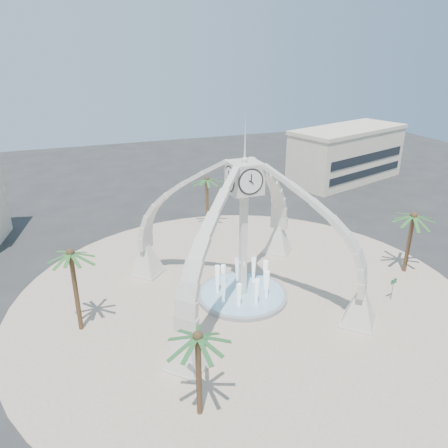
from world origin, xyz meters
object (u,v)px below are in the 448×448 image
object	(u,v)px
clock_tower	(243,230)
street_sign	(393,284)
fountain	(242,294)
palm_north	(207,180)
palm_east	(414,216)
palm_south	(198,337)
palm_west	(70,254)

from	to	relation	value
clock_tower	street_sign	size ratio (longest dim) A/B	7.99
fountain	palm_north	size ratio (longest dim) A/B	1.16
palm_east	palm_south	bearing A→B (deg)	-157.40
palm_west	street_sign	distance (m)	26.78
fountain	palm_west	distance (m)	15.13
palm_west	palm_north	xyz separation A→B (m)	(15.91, 16.32, -0.54)
fountain	palm_north	bearing A→B (deg)	82.47
palm_east	fountain	bearing A→B (deg)	175.95
fountain	palm_east	bearing A→B (deg)	-4.05
palm_east	street_sign	size ratio (longest dim) A/B	3.00
palm_north	street_sign	bearing A→B (deg)	-65.11
fountain	palm_north	distance (m)	17.47
fountain	palm_west	bearing A→B (deg)	179.87
palm_east	palm_west	distance (m)	30.65
palm_east	street_sign	bearing A→B (deg)	-141.47
clock_tower	fountain	xyz separation A→B (m)	(0.00, 0.00, -6.20)
clock_tower	fountain	bearing A→B (deg)	90.00
palm_west	clock_tower	bearing A→B (deg)	-0.14
fountain	palm_south	distance (m)	14.61
fountain	clock_tower	bearing A→B (deg)	-90.00
palm_west	palm_south	xyz separation A→B (m)	(6.23, -11.38, -1.01)
palm_east	palm_west	size ratio (longest dim) A/B	0.90
palm_east	palm_south	world-z (taller)	palm_east
palm_west	palm_south	size ratio (longest dim) A/B	1.16
palm_south	street_sign	size ratio (longest dim) A/B	2.85
fountain	palm_north	world-z (taller)	palm_north
clock_tower	palm_north	world-z (taller)	clock_tower
palm_south	street_sign	xyz separation A→B (m)	(19.58, 6.33, -3.99)
clock_tower	palm_west	xyz separation A→B (m)	(-13.74, 0.03, 0.12)
palm_south	street_sign	bearing A→B (deg)	17.91
palm_west	street_sign	xyz separation A→B (m)	(25.82, -5.05, -5.00)
palm_west	palm_south	distance (m)	13.01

